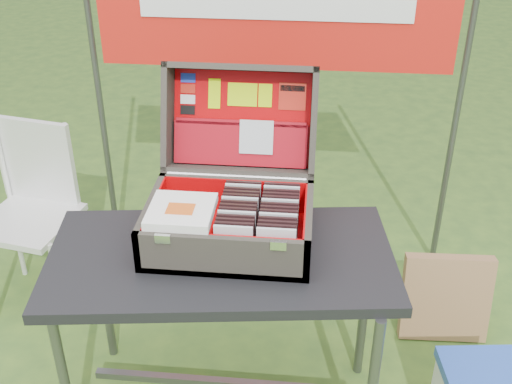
# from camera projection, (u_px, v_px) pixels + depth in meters

# --- Properties ---
(table) EXTENTS (1.24, 0.73, 0.74)m
(table) POSITION_uv_depth(u_px,v_px,m) (224.00, 335.00, 2.37)
(table) COLOR black
(table) RESTS_ON ground
(table_top) EXTENTS (1.24, 0.73, 0.04)m
(table_top) POSITION_uv_depth(u_px,v_px,m) (221.00, 259.00, 2.19)
(table_top) COLOR black
(table_top) RESTS_ON ground
(table_leg_fl) EXTENTS (0.04, 0.04, 0.70)m
(table_leg_fl) POSITION_uv_depth(u_px,v_px,m) (63.00, 376.00, 2.22)
(table_leg_fl) COLOR #59595B
(table_leg_fl) RESTS_ON ground
(table_leg_bl) EXTENTS (0.04, 0.04, 0.70)m
(table_leg_bl) POSITION_uv_depth(u_px,v_px,m) (104.00, 290.00, 2.62)
(table_leg_bl) COLOR #59595B
(table_leg_bl) RESTS_ON ground
(table_leg_br) EXTENTS (0.04, 0.04, 0.70)m
(table_leg_br) POSITION_uv_depth(u_px,v_px,m) (364.00, 307.00, 2.53)
(table_leg_br) COLOR #59595B
(table_leg_br) RESTS_ON ground
(table_brace) EXTENTS (1.03, 0.03, 0.03)m
(table_brace) POSITION_uv_depth(u_px,v_px,m) (225.00, 383.00, 2.49)
(table_brace) COLOR #59595B
(table_brace) RESTS_ON ground
(suitcase) EXTENTS (0.57, 0.56, 0.51)m
(suitcase) POSITION_uv_depth(u_px,v_px,m) (231.00, 171.00, 2.16)
(suitcase) COLOR #4E493E
(suitcase) RESTS_ON table
(suitcase_base_bottom) EXTENTS (0.57, 0.40, 0.02)m
(suitcase_base_bottom) POSITION_uv_depth(u_px,v_px,m) (230.00, 240.00, 2.23)
(suitcase_base_bottom) COLOR #4E493E
(suitcase_base_bottom) RESTS_ON table_top
(suitcase_base_wall_front) EXTENTS (0.57, 0.02, 0.15)m
(suitcase_base_wall_front) POSITION_uv_depth(u_px,v_px,m) (221.00, 257.00, 2.04)
(suitcase_base_wall_front) COLOR #4E493E
(suitcase_base_wall_front) RESTS_ON table_top
(suitcase_base_wall_back) EXTENTS (0.57, 0.02, 0.15)m
(suitcase_base_wall_back) POSITION_uv_depth(u_px,v_px,m) (236.00, 196.00, 2.37)
(suitcase_base_wall_back) COLOR #4E493E
(suitcase_base_wall_back) RESTS_ON table_top
(suitcase_base_wall_left) EXTENTS (0.02, 0.40, 0.15)m
(suitcase_base_wall_left) POSITION_uv_depth(u_px,v_px,m) (152.00, 220.00, 2.23)
(suitcase_base_wall_left) COLOR #4E493E
(suitcase_base_wall_left) RESTS_ON table_top
(suitcase_base_wall_right) EXTENTS (0.02, 0.40, 0.15)m
(suitcase_base_wall_right) POSITION_uv_depth(u_px,v_px,m) (309.00, 229.00, 2.18)
(suitcase_base_wall_right) COLOR #4E493E
(suitcase_base_wall_right) RESTS_ON table_top
(suitcase_liner_floor) EXTENTS (0.52, 0.36, 0.01)m
(suitcase_liner_floor) POSITION_uv_depth(u_px,v_px,m) (230.00, 236.00, 2.23)
(suitcase_liner_floor) COLOR red
(suitcase_liner_floor) RESTS_ON suitcase_base_bottom
(suitcase_latch_left) EXTENTS (0.05, 0.01, 0.03)m
(suitcase_latch_left) POSITION_uv_depth(u_px,v_px,m) (163.00, 239.00, 2.01)
(suitcase_latch_left) COLOR silver
(suitcase_latch_left) RESTS_ON suitcase_base_wall_front
(suitcase_latch_right) EXTENTS (0.05, 0.01, 0.03)m
(suitcase_latch_right) POSITION_uv_depth(u_px,v_px,m) (278.00, 246.00, 1.98)
(suitcase_latch_right) COLOR silver
(suitcase_latch_right) RESTS_ON suitcase_base_wall_front
(suitcase_hinge) EXTENTS (0.51, 0.02, 0.02)m
(suitcase_hinge) POSITION_uv_depth(u_px,v_px,m) (236.00, 177.00, 2.34)
(suitcase_hinge) COLOR silver
(suitcase_hinge) RESTS_ON suitcase_base_wall_back
(suitcase_lid_back) EXTENTS (0.57, 0.16, 0.39)m
(suitcase_lid_back) POSITION_uv_depth(u_px,v_px,m) (242.00, 118.00, 2.44)
(suitcase_lid_back) COLOR #4E493E
(suitcase_lid_back) RESTS_ON suitcase_base_wall_back
(suitcase_lid_rim_far) EXTENTS (0.57, 0.15, 0.07)m
(suitcase_lid_rim_far) POSITION_uv_depth(u_px,v_px,m) (242.00, 67.00, 2.34)
(suitcase_lid_rim_far) COLOR #4E493E
(suitcase_lid_rim_far) RESTS_ON suitcase_lid_back
(suitcase_lid_rim_near) EXTENTS (0.57, 0.15, 0.07)m
(suitcase_lid_rim_near) POSITION_uv_depth(u_px,v_px,m) (239.00, 171.00, 2.41)
(suitcase_lid_rim_near) COLOR #4E493E
(suitcase_lid_rim_near) RESTS_ON suitcase_lid_back
(suitcase_lid_rim_left) EXTENTS (0.02, 0.28, 0.43)m
(suitcase_lid_rim_left) POSITION_uv_depth(u_px,v_px,m) (168.00, 117.00, 2.40)
(suitcase_lid_rim_left) COLOR #4E493E
(suitcase_lid_rim_left) RESTS_ON suitcase_lid_back
(suitcase_lid_rim_right) EXTENTS (0.02, 0.28, 0.43)m
(suitcase_lid_rim_right) POSITION_uv_depth(u_px,v_px,m) (314.00, 123.00, 2.35)
(suitcase_lid_rim_right) COLOR #4E493E
(suitcase_lid_rim_right) RESTS_ON suitcase_lid_back
(suitcase_lid_liner) EXTENTS (0.52, 0.13, 0.34)m
(suitcase_lid_liner) POSITION_uv_depth(u_px,v_px,m) (242.00, 119.00, 2.42)
(suitcase_lid_liner) COLOR red
(suitcase_lid_liner) RESTS_ON suitcase_lid_back
(suitcase_liner_wall_front) EXTENTS (0.52, 0.01, 0.13)m
(suitcase_liner_wall_front) POSITION_uv_depth(u_px,v_px,m) (222.00, 252.00, 2.04)
(suitcase_liner_wall_front) COLOR red
(suitcase_liner_wall_front) RESTS_ON suitcase_base_bottom
(suitcase_liner_wall_back) EXTENTS (0.52, 0.01, 0.13)m
(suitcase_liner_wall_back) POSITION_uv_depth(u_px,v_px,m) (236.00, 195.00, 2.35)
(suitcase_liner_wall_back) COLOR red
(suitcase_liner_wall_back) RESTS_ON suitcase_base_bottom
(suitcase_liner_wall_left) EXTENTS (0.01, 0.36, 0.13)m
(suitcase_liner_wall_left) POSITION_uv_depth(u_px,v_px,m) (155.00, 218.00, 2.22)
(suitcase_liner_wall_left) COLOR red
(suitcase_liner_wall_left) RESTS_ON suitcase_base_bottom
(suitcase_liner_wall_right) EXTENTS (0.01, 0.36, 0.13)m
(suitcase_liner_wall_right) POSITION_uv_depth(u_px,v_px,m) (304.00, 226.00, 2.17)
(suitcase_liner_wall_right) COLOR red
(suitcase_liner_wall_right) RESTS_ON suitcase_base_bottom
(suitcase_lid_pocket) EXTENTS (0.50, 0.09, 0.16)m
(suitcase_lid_pocket) POSITION_uv_depth(u_px,v_px,m) (241.00, 144.00, 2.42)
(suitcase_lid_pocket) COLOR #9D0C17
(suitcase_lid_pocket) RESTS_ON suitcase_lid_liner
(suitcase_pocket_edge) EXTENTS (0.49, 0.03, 0.03)m
(suitcase_pocket_edge) POSITION_uv_depth(u_px,v_px,m) (241.00, 123.00, 2.40)
(suitcase_pocket_edge) COLOR #9D0C17
(suitcase_pocket_edge) RESTS_ON suitcase_lid_pocket
(suitcase_pocket_cd) EXTENTS (0.13, 0.05, 0.12)m
(suitcase_pocket_cd) POSITION_uv_depth(u_px,v_px,m) (256.00, 137.00, 2.39)
(suitcase_pocket_cd) COLOR silver
(suitcase_pocket_cd) RESTS_ON suitcase_lid_pocket
(lid_sticker_cc_a) EXTENTS (0.06, 0.01, 0.03)m
(lid_sticker_cc_a) POSITION_uv_depth(u_px,v_px,m) (188.00, 78.00, 2.41)
(lid_sticker_cc_a) COLOR #1933B2
(lid_sticker_cc_a) RESTS_ON suitcase_lid_liner
(lid_sticker_cc_b) EXTENTS (0.06, 0.01, 0.03)m
(lid_sticker_cc_b) POSITION_uv_depth(u_px,v_px,m) (188.00, 89.00, 2.42)
(lid_sticker_cc_b) COLOR red
(lid_sticker_cc_b) RESTS_ON suitcase_lid_liner
(lid_sticker_cc_c) EXTENTS (0.06, 0.01, 0.03)m
(lid_sticker_cc_c) POSITION_uv_depth(u_px,v_px,m) (188.00, 99.00, 2.42)
(lid_sticker_cc_c) COLOR white
(lid_sticker_cc_c) RESTS_ON suitcase_lid_liner
(lid_sticker_cc_d) EXTENTS (0.06, 0.01, 0.03)m
(lid_sticker_cc_d) POSITION_uv_depth(u_px,v_px,m) (188.00, 110.00, 2.43)
(lid_sticker_cc_d) COLOR black
(lid_sticker_cc_d) RESTS_ON suitcase_lid_liner
(lid_card_neon_tall) EXTENTS (0.05, 0.04, 0.11)m
(lid_card_neon_tall) POSITION_uv_depth(u_px,v_px,m) (214.00, 94.00, 2.41)
(lid_card_neon_tall) COLOR #C5F104
(lid_card_neon_tall) RESTS_ON suitcase_lid_liner
(lid_card_neon_main) EXTENTS (0.11, 0.03, 0.08)m
(lid_card_neon_main) POSITION_uv_depth(u_px,v_px,m) (242.00, 95.00, 2.40)
(lid_card_neon_main) COLOR #C5F104
(lid_card_neon_main) RESTS_ON suitcase_lid_liner
(lid_card_neon_small) EXTENTS (0.05, 0.03, 0.08)m
(lid_card_neon_small) POSITION_uv_depth(u_px,v_px,m) (265.00, 96.00, 2.39)
(lid_card_neon_small) COLOR #C5F104
(lid_card_neon_small) RESTS_ON suitcase_lid_liner
(lid_sticker_band) EXTENTS (0.10, 0.04, 0.10)m
(lid_sticker_band) POSITION_uv_depth(u_px,v_px,m) (292.00, 97.00, 2.39)
(lid_sticker_band) COLOR red
(lid_sticker_band) RESTS_ON suitcase_lid_liner
(lid_sticker_band_bar) EXTENTS (0.09, 0.01, 0.02)m
(lid_sticker_band_bar) POSITION_uv_depth(u_px,v_px,m) (293.00, 88.00, 2.38)
(lid_sticker_band_bar) COLOR black
(lid_sticker_band_bar) RESTS_ON suitcase_lid_liner
(cd_left_0) EXTENTS (0.13, 0.01, 0.14)m
(cd_left_0) POSITION_uv_depth(u_px,v_px,m) (233.00, 245.00, 2.05)
(cd_left_0) COLOR silver
(cd_left_0) RESTS_ON suitcase_liner_floor
(cd_left_1) EXTENTS (0.13, 0.01, 0.14)m
(cd_left_1) POSITION_uv_depth(u_px,v_px,m) (234.00, 241.00, 2.07)
(cd_left_1) COLOR black
(cd_left_1) RESTS_ON suitcase_liner_floor
(cd_left_2) EXTENTS (0.13, 0.01, 0.14)m
(cd_left_2) POSITION_uv_depth(u_px,v_px,m) (235.00, 237.00, 2.09)
(cd_left_2) COLOR black
(cd_left_2) RESTS_ON suitcase_liner_floor
(cd_left_3) EXTENTS (0.13, 0.01, 0.14)m
(cd_left_3) POSITION_uv_depth(u_px,v_px,m) (236.00, 233.00, 2.11)
(cd_left_3) COLOR black
(cd_left_3) RESTS_ON suitcase_liner_floor
(cd_left_4) EXTENTS (0.13, 0.01, 0.14)m
(cd_left_4) POSITION_uv_depth(u_px,v_px,m) (237.00, 230.00, 2.13)
(cd_left_4) COLOR silver
(cd_left_4) RESTS_ON suitcase_liner_floor
(cd_left_5) EXTENTS (0.13, 0.01, 0.14)m
(cd_left_5) POSITION_uv_depth(u_px,v_px,m) (238.00, 226.00, 2.15)
(cd_left_5) COLOR black
(cd_left_5) RESTS_ON suitcase_liner_floor
(cd_left_6) EXTENTS (0.13, 0.01, 0.14)m
(cd_left_6) POSITION_uv_depth(u_px,v_px,m) (239.00, 222.00, 2.17)
(cd_left_6) COLOR black
(cd_left_6) RESTS_ON suitcase_liner_floor
(cd_left_7) EXTENTS (0.13, 0.01, 0.14)m
(cd_left_7) POSITION_uv_depth(u_px,v_px,m) (239.00, 219.00, 2.19)
(cd_left_7) COLOR black
(cd_left_7) RESTS_ON suitcase_liner_floor
(cd_left_8) EXTENTS (0.13, 0.01, 0.14)m
(cd_left_8) POSITION_uv_depth(u_px,v_px,m) (240.00, 215.00, 2.21)
(cd_left_8) COLOR silver
(cd_left_8) RESTS_ON suitcase_liner_floor
(cd_left_9) EXTENTS (0.13, 0.01, 0.14)m
(cd_left_9) POSITION_uv_depth(u_px,v_px,m) (241.00, 212.00, 2.23)
(cd_left_9) COLOR black
(cd_left_9) RESTS_ON suitcase_liner_floor
(cd_left_10) EXTENTS (0.13, 0.01, 0.14)m
(cd_left_10) POSITION_uv_depth(u_px,v_px,m) (242.00, 209.00, 2.24)
(cd_left_10) COLOR black
(cd_left_10) RESTS_ON suitcase_liner_floor
(cd_left_11) EXTENTS (0.13, 0.01, 0.14)m
(cd_left_11) POSITION_uv_depth(u_px,v_px,m) (242.00, 205.00, 2.26)
(cd_left_11) COLOR black
(cd_left_11) RESTS_ON suitcase_liner_floor
(cd_left_12) EXTENTS (0.13, 0.01, 0.14)m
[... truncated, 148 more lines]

